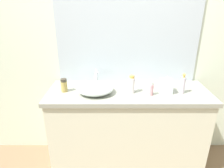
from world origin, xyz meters
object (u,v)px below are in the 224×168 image
at_px(sink_basin, 95,88).
at_px(perfume_bottle, 131,85).
at_px(lotion_bottle, 151,89).
at_px(soap_dispenser, 182,85).
at_px(tissue_box, 166,85).
at_px(spray_can, 64,85).

height_order(sink_basin, perfume_bottle, perfume_bottle).
bearing_deg(lotion_bottle, perfume_bottle, 164.12).
bearing_deg(soap_dispenser, tissue_box, 173.91).
distance_m(sink_basin, spray_can, 0.31).
xyz_separation_m(sink_basin, soap_dispenser, (0.83, 0.00, 0.04)).
height_order(sink_basin, spray_can, spray_can).
bearing_deg(spray_can, soap_dispenser, -1.91).
bearing_deg(spray_can, lotion_bottle, -5.60).
height_order(soap_dispenser, tissue_box, soap_dispenser).
height_order(sink_basin, soap_dispenser, soap_dispenser).
bearing_deg(perfume_bottle, spray_can, 177.29).
bearing_deg(sink_basin, soap_dispenser, 0.29).
relative_size(lotion_bottle, perfume_bottle, 0.75).
bearing_deg(perfume_bottle, sink_basin, -178.15).
xyz_separation_m(sink_basin, lotion_bottle, (0.53, -0.04, 0.01)).
relative_size(sink_basin, perfume_bottle, 1.97).
relative_size(sink_basin, tissue_box, 2.07).
height_order(spray_can, tissue_box, tissue_box).
height_order(soap_dispenser, lotion_bottle, soap_dispenser).
relative_size(spray_can, tissue_box, 0.78).
xyz_separation_m(soap_dispenser, spray_can, (-1.14, 0.04, -0.02)).
height_order(soap_dispenser, spray_can, soap_dispenser).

